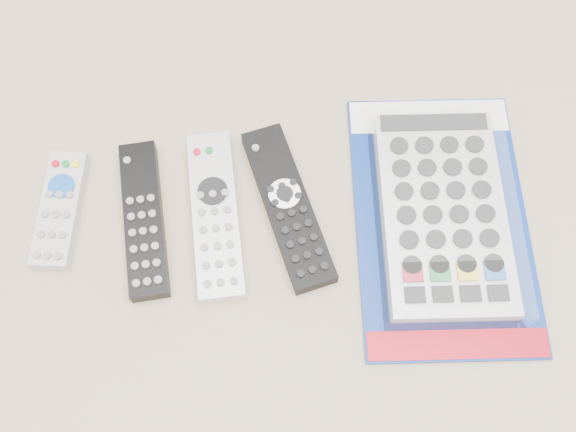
{
  "coord_description": "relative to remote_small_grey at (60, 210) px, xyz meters",
  "views": [
    {
      "loc": [
        -0.02,
        -0.28,
        0.7
      ],
      "look_at": [
        0.02,
        0.02,
        0.01
      ],
      "focal_mm": 40.0,
      "sensor_mm": 36.0,
      "label": 1
    }
  ],
  "objects": [
    {
      "name": "remote_small_grey",
      "position": [
        0.0,
        0.0,
        0.0
      ],
      "size": [
        0.07,
        0.15,
        0.02
      ],
      "rotation": [
        0.0,
        0.0,
        -0.18
      ],
      "color": "#ACACAE",
      "rests_on": "ground"
    },
    {
      "name": "remote_large_black",
      "position": [
        0.27,
        -0.03,
        0.0
      ],
      "size": [
        0.09,
        0.21,
        0.02
      ],
      "rotation": [
        0.0,
        0.0,
        0.18
      ],
      "color": "black",
      "rests_on": "ground"
    },
    {
      "name": "jumbo_remote_packaged",
      "position": [
        0.44,
        -0.07,
        0.01
      ],
      "size": [
        0.24,
        0.35,
        0.04
      ],
      "rotation": [
        0.0,
        0.0,
        -0.12
      ],
      "color": "navy",
      "rests_on": "ground"
    },
    {
      "name": "remote_slim_black",
      "position": [
        0.1,
        -0.03,
        -0.0
      ],
      "size": [
        0.05,
        0.2,
        0.02
      ],
      "rotation": [
        0.0,
        0.0,
        0.02
      ],
      "color": "black",
      "rests_on": "ground"
    },
    {
      "name": "remote_silver_dvd",
      "position": [
        0.18,
        -0.03,
        0.0
      ],
      "size": [
        0.06,
        0.21,
        0.02
      ],
      "rotation": [
        0.0,
        0.0,
        -0.02
      ],
      "color": "silver",
      "rests_on": "ground"
    }
  ]
}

